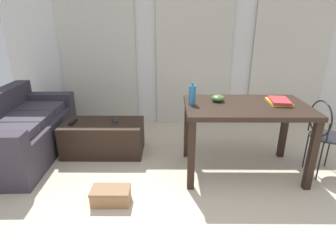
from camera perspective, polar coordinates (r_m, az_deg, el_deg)
ground_plane at (r=3.08m, az=7.49°, el=-11.34°), size 7.26×7.26×0.00m
wall_back at (r=4.51m, az=5.38°, el=16.74°), size 5.85×0.10×2.59m
curtains at (r=4.44m, az=5.41°, el=15.11°), size 4.16×0.03×2.35m
couch at (r=3.94m, az=-28.26°, el=-1.12°), size 0.87×1.76×0.80m
coffee_table at (r=3.68m, az=-13.17°, el=-2.35°), size 1.01×0.53×0.42m
craft_table at (r=3.09m, az=15.73°, el=2.32°), size 1.30×0.82×0.80m
wire_chair at (r=3.42m, az=29.58°, el=-0.69°), size 0.39×0.40×0.86m
bottle_near at (r=2.93m, az=5.04°, el=6.43°), size 0.07×0.07×0.23m
bowl at (r=3.09m, az=10.29°, el=5.68°), size 0.14×0.14×0.07m
book_stack at (r=3.21m, az=21.96°, el=4.78°), size 0.23×0.33×0.05m
tv_remote_primary at (r=3.62m, az=-10.94°, el=1.26°), size 0.10×0.18×0.02m
tv_remote_secondary at (r=3.68m, az=-19.04°, el=0.80°), size 0.05×0.19×0.03m
shoebox at (r=2.77m, az=-11.71°, el=-13.90°), size 0.37×0.21×0.15m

